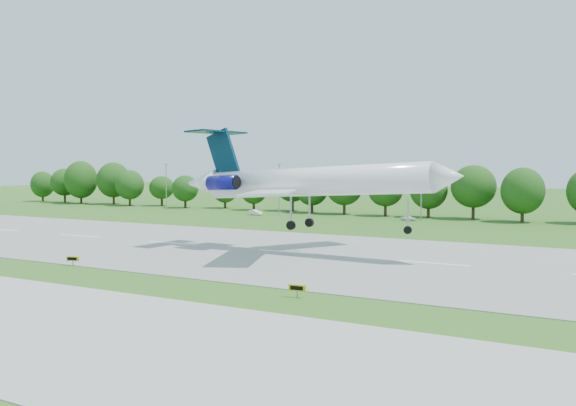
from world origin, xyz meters
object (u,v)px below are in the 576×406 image
object	(u,v)px
taxi_sign_left	(73,259)
service_vehicle_b	(408,218)
airliner	(301,181)
service_vehicle_a	(255,212)

from	to	relation	value
taxi_sign_left	service_vehicle_b	world-z (taller)	service_vehicle_b
airliner	taxi_sign_left	bearing A→B (deg)	-126.68
airliner	service_vehicle_b	distance (m)	57.08
taxi_sign_left	service_vehicle_a	size ratio (longest dim) A/B	0.40
airliner	service_vehicle_b	world-z (taller)	airliner
service_vehicle_b	service_vehicle_a	bearing A→B (deg)	106.02
taxi_sign_left	service_vehicle_a	xyz separation A→B (m)	(-23.12, 75.23, -0.18)
taxi_sign_left	airliner	bearing A→B (deg)	32.23
service_vehicle_b	airliner	bearing A→B (deg)	-164.55
taxi_sign_left	service_vehicle_a	bearing A→B (deg)	88.41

